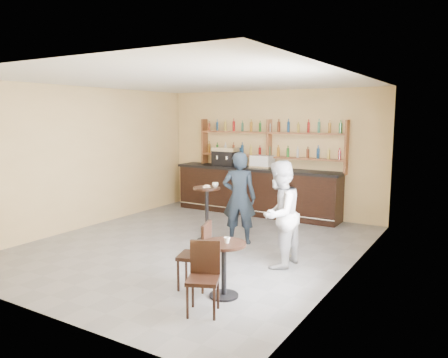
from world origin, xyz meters
The scene contains 23 objects.
floor centered at (0.00, 0.00, 0.00)m, with size 7.00×7.00×0.00m, color slate.
ceiling centered at (0.00, 0.00, 3.20)m, with size 7.00×7.00×0.00m, color white.
wall_back centered at (0.00, 3.50, 1.60)m, with size 7.00×7.00×0.00m, color #DAB97B.
wall_front centered at (0.00, -3.50, 1.60)m, with size 7.00×7.00×0.00m, color #DAB97B.
wall_left centered at (-3.00, 0.00, 1.60)m, with size 7.00×7.00×0.00m, color #DAB97B.
wall_right centered at (3.00, 0.00, 1.60)m, with size 7.00×7.00×0.00m, color #DAB97B.
window_pane centered at (2.99, -1.20, 1.70)m, with size 2.00×2.00×0.00m, color white.
window_frame centered at (2.99, -1.20, 1.70)m, with size 0.04×1.70×2.10m, color black, non-canonical shape.
shelf_unit centered at (0.00, 3.37, 1.81)m, with size 4.00×0.26×1.40m, color brown, non-canonical shape.
liquor_bottles centered at (0.00, 3.37, 1.98)m, with size 3.68×0.10×1.00m, color #8C5919, non-canonical shape.
bar_counter centered at (-0.24, 3.15, 0.61)m, with size 4.50×0.88×1.22m, color black, non-canonical shape.
espresso_machine centered at (-1.15, 3.15, 1.47)m, with size 0.69×0.44×0.49m, color black, non-canonical shape.
pastry_case centered at (-0.08, 3.15, 1.38)m, with size 0.55×0.44×0.33m, color silver, non-canonical shape.
pedestal_table centered at (0.03, 0.40, 0.56)m, with size 0.54×0.54×1.12m, color black, non-canonical shape.
napkin centered at (0.03, 0.40, 1.12)m, with size 0.15×0.15×0.00m, color white.
donut centered at (0.04, 0.39, 1.14)m, with size 0.12×0.12×0.04m, color #CB854A.
cup_pedestal centered at (0.17, 0.50, 1.17)m, with size 0.12×0.12×0.09m, color white.
man_main centered at (0.66, 0.63, 0.93)m, with size 0.67×0.44×1.85m, color black.
cafe_table centered at (1.77, -1.80, 0.40)m, with size 0.62×0.62×0.79m, color black, non-canonical shape.
cup_cafe centered at (1.82, -1.80, 0.83)m, with size 0.09×0.09×0.08m, color white.
chair_west centered at (1.22, -1.75, 0.50)m, with size 0.43×0.43×1.00m, color black, non-canonical shape.
chair_south centered at (1.82, -2.40, 0.46)m, with size 0.40×0.40×0.93m, color black, non-canonical shape.
patron_second centered at (1.91, -0.23, 0.91)m, with size 0.88×0.69×1.81m, color #AAA9AF.
Camera 1 is at (4.84, -6.85, 2.54)m, focal length 35.00 mm.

